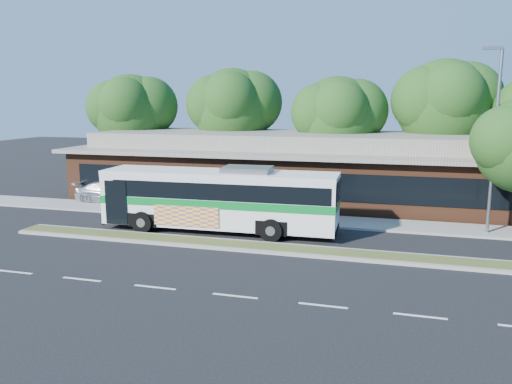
% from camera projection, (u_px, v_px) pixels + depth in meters
% --- Properties ---
extents(ground, '(120.00, 120.00, 0.00)m').
position_uv_depth(ground, '(271.00, 254.00, 21.70)').
color(ground, black).
rests_on(ground, ground).
extents(median_strip, '(26.00, 1.10, 0.15)m').
position_uv_depth(median_strip, '(274.00, 248.00, 22.25)').
color(median_strip, '#445825').
rests_on(median_strip, ground).
extents(sidewalk, '(44.00, 2.60, 0.12)m').
position_uv_depth(sidewalk, '(298.00, 219.00, 27.75)').
color(sidewalk, gray).
rests_on(sidewalk, ground).
extents(parking_lot, '(14.00, 12.00, 0.01)m').
position_uv_depth(parking_lot, '(62.00, 193.00, 35.95)').
color(parking_lot, black).
rests_on(parking_lot, ground).
extents(plaza_building, '(33.20, 11.20, 4.45)m').
position_uv_depth(plaza_building, '(317.00, 168.00, 33.62)').
color(plaza_building, '#572E1B').
rests_on(plaza_building, ground).
extents(lamp_post, '(0.93, 0.18, 9.07)m').
position_uv_depth(lamp_post, '(494.00, 136.00, 23.96)').
color(lamp_post, slate).
rests_on(lamp_post, ground).
extents(tree_bg_a, '(6.47, 5.80, 8.63)m').
position_uv_depth(tree_bg_a, '(137.00, 110.00, 38.87)').
color(tree_bg_a, black).
rests_on(tree_bg_a, ground).
extents(tree_bg_b, '(6.69, 6.00, 9.00)m').
position_uv_depth(tree_bg_b, '(239.00, 107.00, 37.64)').
color(tree_bg_b, black).
rests_on(tree_bg_b, ground).
extents(tree_bg_c, '(6.24, 5.60, 8.26)m').
position_uv_depth(tree_bg_c, '(343.00, 115.00, 34.66)').
color(tree_bg_c, black).
rests_on(tree_bg_c, ground).
extents(tree_bg_d, '(6.91, 6.20, 9.37)m').
position_uv_depth(tree_bg_d, '(451.00, 103.00, 33.60)').
color(tree_bg_d, black).
rests_on(tree_bg_d, ground).
extents(transit_bus, '(12.05, 3.06, 3.36)m').
position_uv_depth(transit_bus, '(220.00, 195.00, 25.16)').
color(transit_bus, white).
rests_on(transit_bus, ground).
extents(sedan, '(4.85, 2.10, 1.39)m').
position_uv_depth(sedan, '(111.00, 193.00, 32.43)').
color(sedan, silver).
rests_on(sedan, ground).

